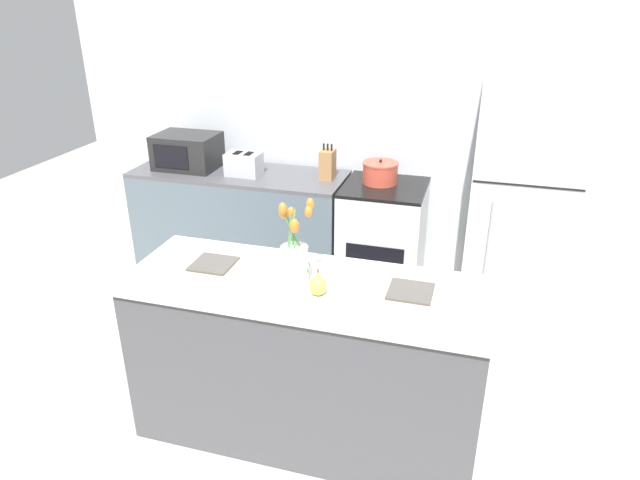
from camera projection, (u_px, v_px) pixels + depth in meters
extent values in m
plane|color=beige|center=(307.00, 429.00, 3.16)|extent=(10.00, 10.00, 0.00)
cube|color=silver|center=(384.00, 112.00, 4.34)|extent=(5.20, 0.08, 2.70)
cube|color=#4C4C51|center=(307.00, 363.00, 2.97)|extent=(1.76, 0.62, 0.89)
cube|color=silver|center=(306.00, 286.00, 2.78)|extent=(1.80, 0.66, 0.03)
cube|color=slate|center=(242.00, 227.00, 4.64)|extent=(1.68, 0.60, 0.87)
cube|color=#515156|center=(238.00, 174.00, 4.46)|extent=(1.68, 0.60, 0.03)
cube|color=silver|center=(382.00, 243.00, 4.35)|extent=(0.60, 0.60, 0.88)
cube|color=black|center=(385.00, 187.00, 4.16)|extent=(0.60, 0.60, 0.02)
cube|color=black|center=(374.00, 264.00, 4.09)|extent=(0.42, 0.01, 0.29)
cube|color=silver|center=(521.00, 200.00, 3.92)|extent=(0.68, 0.64, 1.77)
cube|color=black|center=(528.00, 186.00, 3.55)|extent=(0.67, 0.01, 0.01)
cylinder|color=#B2B5B7|center=(487.00, 255.00, 3.78)|extent=(0.02, 0.02, 0.77)
cylinder|color=silver|center=(295.00, 264.00, 2.75)|extent=(0.13, 0.13, 0.19)
cylinder|color=#569E4C|center=(297.00, 243.00, 2.70)|extent=(0.12, 0.01, 0.30)
ellipsoid|color=orange|center=(309.00, 212.00, 2.61)|extent=(0.04, 0.04, 0.06)
cylinder|color=#569E4C|center=(297.00, 241.00, 2.71)|extent=(0.10, 0.12, 0.31)
ellipsoid|color=orange|center=(310.00, 204.00, 2.67)|extent=(0.04, 0.04, 0.06)
cylinder|color=#569E4C|center=(293.00, 244.00, 2.74)|extent=(0.04, 0.07, 0.28)
ellipsoid|color=orange|center=(291.00, 212.00, 2.70)|extent=(0.03, 0.03, 0.05)
cylinder|color=#569E4C|center=(288.00, 245.00, 2.71)|extent=(0.04, 0.01, 0.29)
ellipsoid|color=orange|center=(283.00, 212.00, 2.65)|extent=(0.04, 0.04, 0.07)
cylinder|color=#569E4C|center=(290.00, 243.00, 2.68)|extent=(0.05, 0.06, 0.33)
ellipsoid|color=orange|center=(283.00, 209.00, 2.59)|extent=(0.04, 0.04, 0.06)
cylinder|color=#569E4C|center=(294.00, 251.00, 2.70)|extent=(0.03, 0.06, 0.24)
ellipsoid|color=orange|center=(294.00, 226.00, 2.62)|extent=(0.05, 0.05, 0.07)
ellipsoid|color=#E5CC4C|center=(318.00, 286.00, 2.65)|extent=(0.08, 0.08, 0.10)
cone|color=#E5CC4C|center=(318.00, 276.00, 2.63)|extent=(0.05, 0.05, 0.04)
cylinder|color=brown|center=(318.00, 271.00, 2.62)|extent=(0.01, 0.01, 0.02)
cube|color=beige|center=(213.00, 266.00, 2.92)|extent=(0.29, 0.29, 0.01)
cube|color=#514C47|center=(213.00, 264.00, 2.92)|extent=(0.21, 0.21, 0.01)
cube|color=beige|center=(410.00, 294.00, 2.67)|extent=(0.29, 0.29, 0.01)
cube|color=#514C47|center=(411.00, 291.00, 2.66)|extent=(0.21, 0.21, 0.01)
cube|color=#B7BABC|center=(244.00, 164.00, 4.35)|extent=(0.26, 0.18, 0.17)
cube|color=black|center=(238.00, 153.00, 4.33)|extent=(0.05, 0.11, 0.01)
cube|color=black|center=(249.00, 154.00, 4.31)|extent=(0.05, 0.11, 0.01)
cube|color=black|center=(227.00, 159.00, 4.38)|extent=(0.02, 0.02, 0.02)
cylinder|color=#CC4C38|center=(380.00, 174.00, 4.18)|extent=(0.26, 0.26, 0.14)
cylinder|color=#CC4C38|center=(381.00, 163.00, 4.15)|extent=(0.26, 0.26, 0.01)
sphere|color=black|center=(381.00, 161.00, 4.14)|extent=(0.02, 0.02, 0.02)
cube|color=black|center=(187.00, 151.00, 4.50)|extent=(0.48, 0.36, 0.27)
cube|color=black|center=(171.00, 157.00, 4.35)|extent=(0.29, 0.01, 0.18)
cube|color=#A37547|center=(328.00, 165.00, 4.25)|extent=(0.10, 0.14, 0.22)
cylinder|color=black|center=(324.00, 147.00, 4.20)|extent=(0.01, 0.01, 0.05)
cylinder|color=black|center=(328.00, 147.00, 4.20)|extent=(0.01, 0.01, 0.05)
cylinder|color=black|center=(332.00, 147.00, 4.19)|extent=(0.01, 0.01, 0.05)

